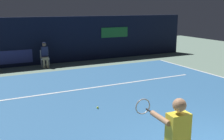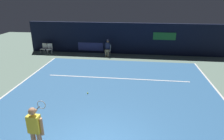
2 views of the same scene
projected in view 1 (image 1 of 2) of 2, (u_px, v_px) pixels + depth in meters
ground_plane at (128, 100)px, 9.45m from camera, size 32.58×32.58×0.00m
court_surface at (128, 100)px, 9.45m from camera, size 10.82×10.76×0.01m
line_service at (105, 86)px, 11.09m from camera, size 8.44×0.10×0.01m
back_wall at (62, 40)px, 15.66m from camera, size 16.33×0.33×2.60m
line_judge_on_chair at (45, 54)px, 14.45m from camera, size 0.48×0.56×1.32m
tennis_ball at (98, 108)px, 8.62m from camera, size 0.07×0.07×0.07m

